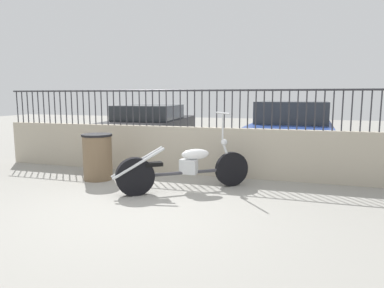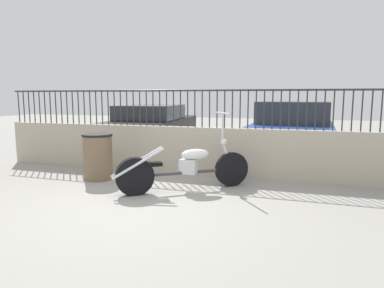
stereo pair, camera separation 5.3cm
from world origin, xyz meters
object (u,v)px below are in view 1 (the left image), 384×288
at_px(motorcycle_dark_grey, 179,169).
at_px(car_blue, 292,129).
at_px(trash_bin, 98,157).
at_px(car_black, 151,126).

bearing_deg(motorcycle_dark_grey, car_blue, 30.65).
bearing_deg(car_blue, motorcycle_dark_grey, 159.56).
distance_m(trash_bin, car_blue, 5.12).
relative_size(trash_bin, car_black, 0.20).
bearing_deg(car_blue, car_black, 92.69).
xyz_separation_m(motorcycle_dark_grey, car_blue, (1.72, 4.10, 0.34)).
xyz_separation_m(trash_bin, car_blue, (3.44, 3.78, 0.28)).
xyz_separation_m(motorcycle_dark_grey, trash_bin, (-1.72, 0.32, 0.06)).
distance_m(motorcycle_dark_grey, car_black, 4.68).
relative_size(car_black, car_blue, 0.94).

